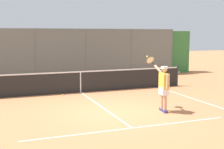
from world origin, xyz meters
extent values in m
plane|color=#C67A4C|center=(0.00, 0.00, 0.00)|extent=(60.00, 60.00, 0.00)
cube|color=white|center=(0.00, 1.85, 0.00)|extent=(6.14, 0.05, 0.01)
cube|color=white|center=(0.00, -0.95, 0.00)|extent=(0.05, 5.60, 0.01)
cylinder|color=slate|center=(-7.32, -7.96, 1.46)|extent=(0.07, 0.07, 2.92)
cylinder|color=slate|center=(-4.39, -7.96, 1.46)|extent=(0.07, 0.07, 2.92)
cylinder|color=slate|center=(-1.46, -7.96, 1.46)|extent=(0.07, 0.07, 2.92)
cylinder|color=slate|center=(1.46, -7.96, 1.46)|extent=(0.07, 0.07, 2.92)
cylinder|color=slate|center=(0.00, -7.96, 2.88)|extent=(14.64, 0.05, 0.05)
cube|color=slate|center=(0.00, -7.96, 1.46)|extent=(14.64, 0.02, 2.92)
cube|color=#387A3D|center=(0.00, -8.61, 1.40)|extent=(17.64, 0.90, 2.80)
cube|color=#ADADA8|center=(0.00, -7.78, 0.07)|extent=(15.64, 0.18, 0.15)
cylinder|color=#2D2D2D|center=(-5.05, -3.75, 0.54)|extent=(0.09, 0.09, 1.07)
cube|color=black|center=(0.00, -3.75, 0.46)|extent=(10.01, 0.02, 0.91)
cube|color=white|center=(0.00, -3.75, 0.94)|extent=(10.01, 0.04, 0.05)
cube|color=white|center=(0.00, -3.75, 0.46)|extent=(0.05, 0.04, 0.91)
cube|color=navy|center=(-1.73, 0.69, 0.04)|extent=(0.14, 0.27, 0.09)
cylinder|color=tan|center=(-1.73, 0.69, 0.44)|extent=(0.13, 0.13, 0.71)
cube|color=navy|center=(-1.76, 0.45, 0.04)|extent=(0.14, 0.27, 0.09)
cylinder|color=tan|center=(-1.76, 0.45, 0.44)|extent=(0.13, 0.13, 0.71)
cube|color=white|center=(-1.75, 0.57, 0.72)|extent=(0.26, 0.40, 0.26)
cube|color=gold|center=(-1.75, 0.57, 1.06)|extent=(0.26, 0.46, 0.51)
cylinder|color=tan|center=(-1.71, 0.84, 1.08)|extent=(0.08, 0.08, 0.47)
cylinder|color=tan|center=(-1.74, 0.15, 1.41)|extent=(0.16, 0.36, 0.27)
sphere|color=tan|center=(-1.75, 0.57, 1.45)|extent=(0.20, 0.20, 0.20)
cylinder|color=white|center=(-1.75, 0.57, 1.51)|extent=(0.25, 0.25, 0.07)
cube|color=white|center=(-1.76, 0.46, 1.48)|extent=(0.19, 0.19, 0.02)
cylinder|color=black|center=(-1.70, -0.07, 1.56)|extent=(0.07, 0.17, 0.13)
torus|color=gold|center=(-1.66, -0.26, 1.69)|extent=(0.33, 0.24, 0.26)
cylinder|color=silver|center=(-1.66, -0.26, 1.69)|extent=(0.27, 0.19, 0.21)
sphere|color=#D6E042|center=(-1.62, -0.43, 1.81)|extent=(0.07, 0.07, 0.07)
sphere|color=#D6E042|center=(0.91, -3.27, 0.03)|extent=(0.07, 0.07, 0.07)
camera|label=1|loc=(3.44, 9.35, 2.62)|focal=48.75mm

